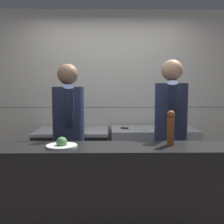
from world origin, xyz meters
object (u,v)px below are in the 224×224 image
mixing_bowl_steel (174,126)px  chef_sous (171,131)px  chef_head_cook (69,133)px  stock_pot (74,123)px  plated_dish_main (62,145)px  oven_range (73,160)px  chefs_knife (132,129)px  pepper_mill (171,127)px

mixing_bowl_steel → chef_sous: bearing=-106.7°
chef_head_cook → chef_sous: bearing=-10.7°
stock_pot → plated_dish_main: bearing=-86.8°
mixing_bowl_steel → oven_range: bearing=178.3°
chefs_knife → oven_range: bearing=174.1°
stock_pot → chefs_knife: size_ratio=0.76×
mixing_bowl_steel → chef_sous: (-0.21, -0.71, 0.05)m
pepper_mill → chef_sous: bearing=76.3°
mixing_bowl_steel → chefs_knife: 0.59m
mixing_bowl_steel → stock_pot: bearing=178.1°
mixing_bowl_steel → chefs_knife: size_ratio=0.73×
stock_pot → chefs_knife: bearing=-6.4°
plated_dish_main → chefs_knife: bearing=62.2°
mixing_bowl_steel → chef_head_cook: size_ratio=0.15×
mixing_bowl_steel → plated_dish_main: plated_dish_main is taller
pepper_mill → chef_head_cook: (-0.98, 0.64, -0.16)m
pepper_mill → chef_head_cook: 1.19m
stock_pot → chefs_knife: stock_pot is taller
mixing_bowl_steel → chef_head_cook: (-1.35, -0.69, 0.03)m
oven_range → plated_dish_main: (0.11, -1.44, 0.54)m
stock_pot → pepper_mill: size_ratio=0.89×
oven_range → chefs_knife: 0.94m
mixing_bowl_steel → chefs_knife: bearing=-175.8°
stock_pot → chef_head_cook: chef_head_cook is taller
chefs_knife → pepper_mill: (0.22, -1.29, 0.23)m
chefs_knife → chef_head_cook: chef_head_cook is taller
oven_range → stock_pot: (0.03, 0.01, 0.52)m
oven_range → chef_head_cook: size_ratio=0.58×
oven_range → mixing_bowl_steel: (1.41, -0.04, 0.49)m
plated_dish_main → chef_sous: bearing=32.2°
oven_range → chefs_knife: size_ratio=2.79×
chef_sous → stock_pot: bearing=159.5°
chef_head_cook → chef_sous: 1.13m
stock_pot → pepper_mill: 1.72m
chefs_knife → mixing_bowl_steel: bearing=4.2°
chef_head_cook → chef_sous: chef_sous is taller
oven_range → mixing_bowl_steel: 1.49m
chefs_knife → chef_sous: chef_sous is taller
stock_pot → chef_head_cook: (0.03, -0.73, -0.00)m
stock_pot → chef_sous: bearing=-32.9°
stock_pot → pepper_mill: pepper_mill is taller
mixing_bowl_steel → chef_head_cook: 1.51m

